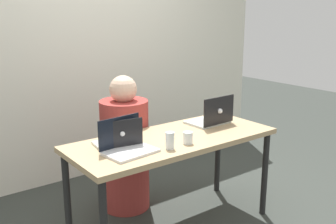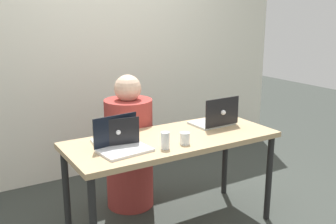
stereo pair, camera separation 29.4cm
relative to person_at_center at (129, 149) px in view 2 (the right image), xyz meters
name	(u,v)px [view 2 (the right image)]	position (x,y,z in m)	size (l,w,h in m)	color
back_wall	(99,56)	(0.11, 0.90, 0.71)	(4.50, 0.10, 2.45)	silver
desk	(173,147)	(0.11, -0.53, 0.17)	(1.60, 0.66, 0.76)	tan
person_at_center	(129,149)	(0.00, 0.00, 0.00)	(0.48, 0.48, 1.17)	#9D342F
laptop_front_left	(122,143)	(-0.33, -0.59, 0.29)	(0.36, 0.28, 0.23)	silver
laptop_back_right	(215,119)	(0.57, -0.45, 0.29)	(0.34, 0.29, 0.25)	silver
laptop_back_left	(115,138)	(-0.32, -0.46, 0.29)	(0.33, 0.26, 0.21)	silver
water_glass_center	(185,139)	(0.10, -0.71, 0.28)	(0.07, 0.07, 0.09)	white
water_glass_left	(165,142)	(-0.07, -0.72, 0.29)	(0.06, 0.06, 0.12)	white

